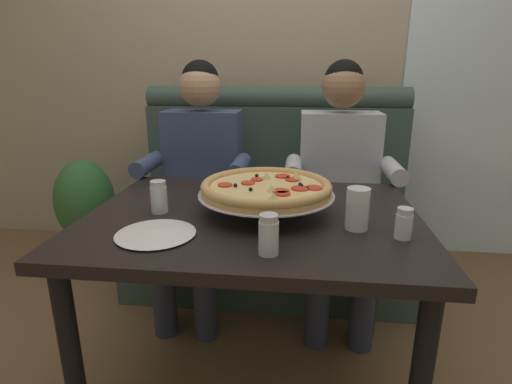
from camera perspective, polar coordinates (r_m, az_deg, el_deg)
The scene contains 15 objects.
ground_plane at distance 1.80m, azimuth -0.41°, elevation -25.79°, with size 16.00×16.00×0.00m, color brown.
back_wall_with_window at distance 2.80m, azimuth 3.43°, elevation 20.66°, with size 6.00×0.12×2.80m, color tan.
window_panel at distance 2.97m, azimuth 31.79°, elevation 18.09°, with size 1.10×0.02×2.80m, color white.
booth_bench at distance 2.37m, azimuth 2.23°, elevation -3.25°, with size 1.60×0.78×1.13m.
dining_table at distance 1.44m, azimuth -0.47°, elevation -6.54°, with size 1.16×0.89×0.74m.
diner_left at distance 2.09m, azimuth -8.14°, elevation 2.69°, with size 0.54×0.64×1.27m.
diner_right at distance 2.03m, azimuth 11.91°, elevation 2.09°, with size 0.54×0.64×1.27m.
pizza at distance 1.39m, azimuth 1.52°, elevation 0.56°, with size 0.48×0.48×0.12m.
shaker_oregano at distance 1.27m, azimuth 20.41°, elevation -4.53°, with size 0.05×0.05×0.10m.
shaker_pepper_flakes at distance 1.44m, azimuth -13.74°, elevation -1.00°, with size 0.06×0.06×0.11m.
shaker_parmesan at distance 1.08m, azimuth 1.81°, elevation -6.54°, with size 0.06×0.06×0.11m.
plate_near_left at distance 1.26m, azimuth -14.20°, elevation -5.60°, with size 0.24×0.24×0.02m.
drinking_glass at distance 1.29m, azimuth 14.32°, elevation -2.59°, with size 0.07×0.07×0.13m.
patio_chair at distance 3.78m, azimuth 26.60°, elevation 4.58°, with size 0.40×0.40×0.86m.
potted_plant at distance 2.72m, azimuth -23.20°, elevation -2.24°, with size 0.36×0.36×0.70m.
Camera 1 is at (0.16, -1.31, 1.22)m, focal length 27.89 mm.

